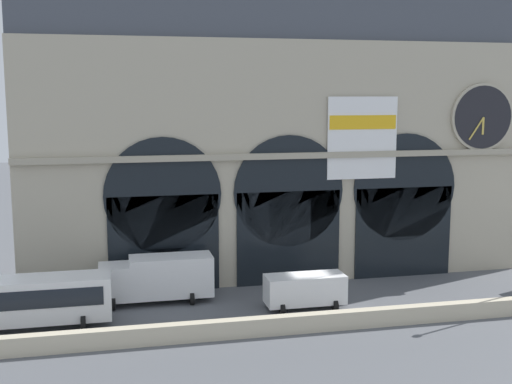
# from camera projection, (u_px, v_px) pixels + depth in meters

# --- Properties ---
(ground_plane) EXTENTS (200.00, 200.00, 0.00)m
(ground_plane) POSITION_uv_depth(u_px,v_px,m) (308.00, 304.00, 42.98)
(ground_plane) COLOR #54565B
(quay_parapet_wall) EXTENTS (90.00, 0.70, 1.08)m
(quay_parapet_wall) POSITION_uv_depth(u_px,v_px,m) (332.00, 321.00, 38.30)
(quay_parapet_wall) COLOR beige
(quay_parapet_wall) RESTS_ON ground
(station_building) EXTENTS (38.01, 6.34, 22.53)m
(station_building) POSITION_uv_depth(u_px,v_px,m) (279.00, 132.00, 49.03)
(station_building) COLOR #B2A891
(station_building) RESTS_ON ground
(bus_west) EXTENTS (11.00, 3.25, 3.10)m
(bus_west) POSITION_uv_depth(u_px,v_px,m) (16.00, 301.00, 38.07)
(bus_west) COLOR white
(bus_west) RESTS_ON ground
(box_truck_midwest) EXTENTS (7.50, 2.91, 3.12)m
(box_truck_midwest) POSITION_uv_depth(u_px,v_px,m) (158.00, 277.00, 43.22)
(box_truck_midwest) COLOR white
(box_truck_midwest) RESTS_ON ground
(van_center) EXTENTS (5.20, 2.48, 2.20)m
(van_center) POSITION_uv_depth(u_px,v_px,m) (305.00, 289.00, 42.11)
(van_center) COLOR white
(van_center) RESTS_ON ground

